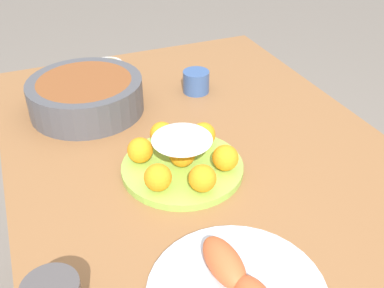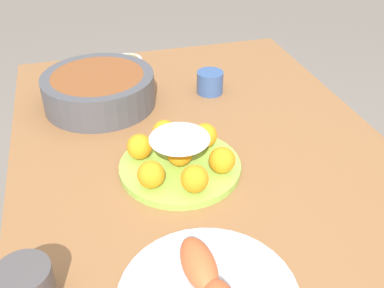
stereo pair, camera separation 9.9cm
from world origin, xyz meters
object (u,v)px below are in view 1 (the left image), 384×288
cake_plate (182,158)px  serving_bowl (86,95)px  dining_table (200,184)px  sauce_bowl (107,66)px  cup_near (196,82)px

cake_plate → serving_bowl: 0.36m
dining_table → sauce_bowl: sauce_bowl is taller
sauce_bowl → cup_near: bearing=-139.6°
cake_plate → serving_bowl: bearing=21.9°
serving_bowl → dining_table: bearing=-142.8°
dining_table → serving_bowl: serving_bowl is taller
dining_table → cup_near: size_ratio=16.31×
cake_plate → cup_near: (0.33, -0.17, -0.00)m
serving_bowl → cup_near: serving_bowl is taller
serving_bowl → cake_plate: bearing=-158.1°
serving_bowl → sauce_bowl: bearing=-25.5°
serving_bowl → sauce_bowl: 0.25m
sauce_bowl → cup_near: size_ratio=1.26×
cake_plate → sauce_bowl: cake_plate is taller
dining_table → serving_bowl: (0.27, 0.21, 0.16)m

